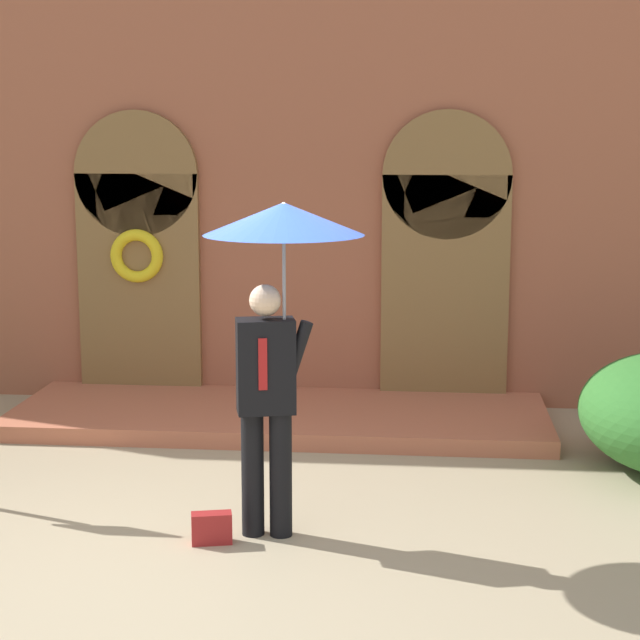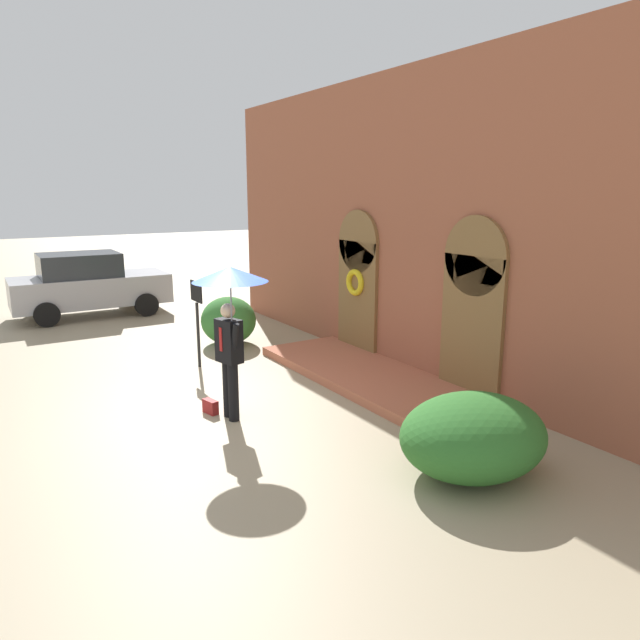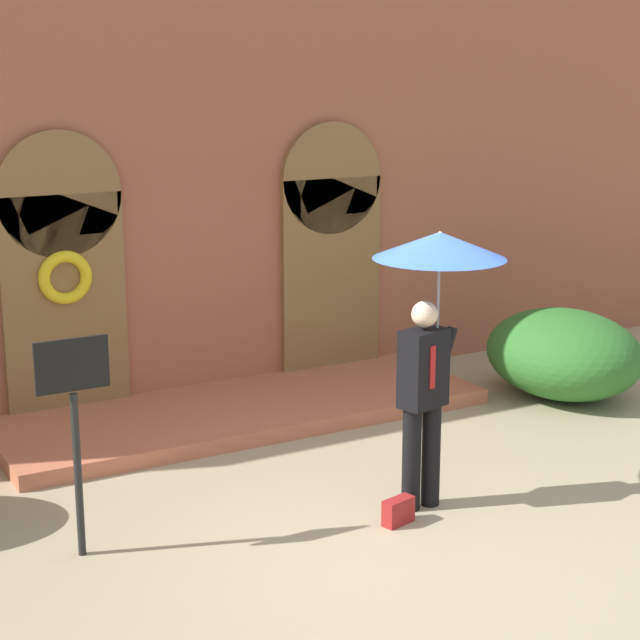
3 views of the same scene
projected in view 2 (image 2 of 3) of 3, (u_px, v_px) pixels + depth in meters
ground_plane at (214, 414)px, 8.94m from camera, size 80.00×80.00×0.00m
building_facade at (420, 232)px, 10.51m from camera, size 14.00×2.30×5.60m
person_with_umbrella at (230, 297)px, 8.27m from camera, size 1.10×1.10×2.36m
handbag at (210, 407)px, 8.94m from camera, size 0.30×0.18×0.22m
sign_post at (197, 309)px, 11.10m from camera, size 0.56×0.06×1.72m
shrub_left at (229, 320)px, 12.98m from camera, size 1.28×1.24×1.08m
shrub_right at (473, 436)px, 6.95m from camera, size 1.60×1.91×0.99m
parked_car at (88, 284)px, 15.87m from camera, size 2.06×4.12×1.76m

